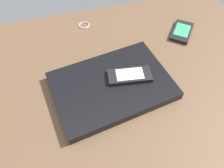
% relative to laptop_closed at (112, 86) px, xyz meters
% --- Properties ---
extents(desk_surface, '(1.20, 0.80, 0.03)m').
position_rel_laptop_closed_xyz_m(desk_surface, '(0.07, 0.02, -0.03)').
color(desk_surface, brown).
rests_on(desk_surface, ground).
extents(laptop_closed, '(0.34, 0.26, 0.03)m').
position_rel_laptop_closed_xyz_m(laptop_closed, '(0.00, 0.00, 0.00)').
color(laptop_closed, black).
rests_on(laptop_closed, desk_surface).
extents(cell_phone_on_laptop, '(0.13, 0.07, 0.01)m').
position_rel_laptop_closed_xyz_m(cell_phone_on_laptop, '(-0.05, -0.01, 0.02)').
color(cell_phone_on_laptop, black).
rests_on(cell_phone_on_laptop, laptop_closed).
extents(cell_phone_on_desk, '(0.12, 0.12, 0.01)m').
position_rel_laptop_closed_xyz_m(cell_phone_on_desk, '(-0.29, -0.16, -0.01)').
color(cell_phone_on_desk, black).
rests_on(cell_phone_on_desk, desk_surface).
extents(key_ring, '(0.04, 0.04, 0.00)m').
position_rel_laptop_closed_xyz_m(key_ring, '(0.02, -0.29, -0.01)').
color(key_ring, silver).
rests_on(key_ring, desk_surface).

